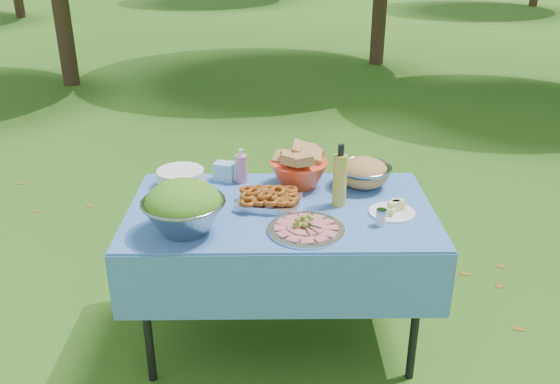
# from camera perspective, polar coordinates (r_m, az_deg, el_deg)

# --- Properties ---
(ground) EXTENTS (80.00, 80.00, 0.00)m
(ground) POSITION_cam_1_polar(r_m,az_deg,el_deg) (3.25, 0.05, -13.68)
(ground) COLOR #183609
(ground) RESTS_ON ground
(picnic_table) EXTENTS (1.46, 0.86, 0.76)m
(picnic_table) POSITION_cam_1_polar(r_m,az_deg,el_deg) (3.03, 0.06, -8.00)
(picnic_table) COLOR #7BAFED
(picnic_table) RESTS_ON ground
(salad_bowl) EXTENTS (0.39, 0.39, 0.24)m
(salad_bowl) POSITION_cam_1_polar(r_m,az_deg,el_deg) (2.61, -9.27, -1.45)
(salad_bowl) COLOR gray
(salad_bowl) RESTS_ON picnic_table
(pasta_bowl_white) EXTENTS (0.24, 0.24, 0.13)m
(pasta_bowl_white) POSITION_cam_1_polar(r_m,az_deg,el_deg) (2.89, -9.66, -0.06)
(pasta_bowl_white) COLOR white
(pasta_bowl_white) RESTS_ON picnic_table
(plate_stack) EXTENTS (0.31, 0.31, 0.09)m
(plate_stack) POSITION_cam_1_polar(r_m,az_deg,el_deg) (3.11, -9.53, 1.36)
(plate_stack) COLOR white
(plate_stack) RESTS_ON picnic_table
(wipes_box) EXTENTS (0.12, 0.10, 0.10)m
(wipes_box) POSITION_cam_1_polar(r_m,az_deg,el_deg) (3.15, -5.33, 2.00)
(wipes_box) COLOR #8AC7D2
(wipes_box) RESTS_ON picnic_table
(sanitizer_bottle) EXTENTS (0.07, 0.07, 0.18)m
(sanitizer_bottle) POSITION_cam_1_polar(r_m,az_deg,el_deg) (3.11, -3.74, 2.55)
(sanitizer_bottle) COLOR #CC809B
(sanitizer_bottle) RESTS_ON picnic_table
(bread_bowl) EXTENTS (0.39, 0.39, 0.20)m
(bread_bowl) POSITION_cam_1_polar(r_m,az_deg,el_deg) (3.05, 1.83, 2.40)
(bread_bowl) COLOR #F34321
(bread_bowl) RESTS_ON picnic_table
(pasta_bowl_steel) EXTENTS (0.33, 0.33, 0.15)m
(pasta_bowl_steel) POSITION_cam_1_polar(r_m,az_deg,el_deg) (3.09, 8.04, 1.89)
(pasta_bowl_steel) COLOR gray
(pasta_bowl_steel) RESTS_ON picnic_table
(fried_tray) EXTENTS (0.33, 0.26, 0.07)m
(fried_tray) POSITION_cam_1_polar(r_m,az_deg,el_deg) (2.85, -1.06, -0.69)
(fried_tray) COLOR silver
(fried_tray) RESTS_ON picnic_table
(charcuterie_platter) EXTENTS (0.37, 0.37, 0.08)m
(charcuterie_platter) POSITION_cam_1_polar(r_m,az_deg,el_deg) (2.62, 2.53, -2.99)
(charcuterie_platter) COLOR silver
(charcuterie_platter) RESTS_ON picnic_table
(oil_bottle) EXTENTS (0.08, 0.08, 0.31)m
(oil_bottle) POSITION_cam_1_polar(r_m,az_deg,el_deg) (2.83, 5.79, 1.62)
(oil_bottle) COLOR gold
(oil_bottle) RESTS_ON picnic_table
(cheese_plate) EXTENTS (0.29, 0.29, 0.06)m
(cheese_plate) POSITION_cam_1_polar(r_m,az_deg,el_deg) (2.83, 10.75, -1.48)
(cheese_plate) COLOR white
(cheese_plate) RESTS_ON picnic_table
(shaker) EXTENTS (0.05, 0.05, 0.08)m
(shaker) POSITION_cam_1_polar(r_m,az_deg,el_deg) (2.71, 9.71, -2.41)
(shaker) COLOR silver
(shaker) RESTS_ON picnic_table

